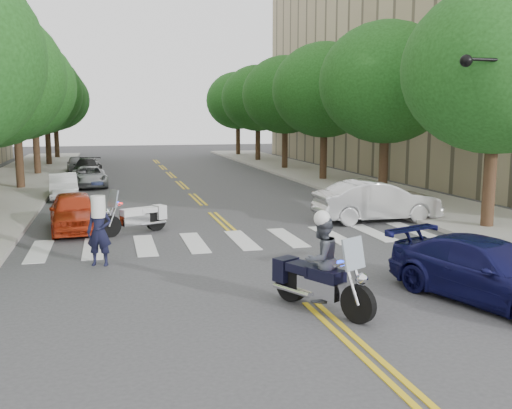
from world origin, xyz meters
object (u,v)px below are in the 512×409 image
object	(u,v)px
motorcycle_parked	(139,217)
sedan_blue	(489,272)
motorcycle_police	(319,266)
officer_standing	(99,232)
convertible	(377,201)

from	to	relation	value
motorcycle_parked	sedan_blue	xyz separation A→B (m)	(6.90, -9.43, 0.12)
motorcycle_parked	sedan_blue	size ratio (longest dim) A/B	0.50
motorcycle_police	officer_standing	bearing A→B (deg)	-75.41
motorcycle_police	motorcycle_parked	xyz separation A→B (m)	(-3.16, 9.00, -0.38)
motorcycle_parked	convertible	size ratio (longest dim) A/B	0.48
motorcycle_police	sedan_blue	bearing A→B (deg)	145.75
motorcycle_police	sedan_blue	distance (m)	3.78
motorcycle_parked	officer_standing	world-z (taller)	officer_standing
motorcycle_police	officer_standing	xyz separation A→B (m)	(-4.42, 4.86, -0.02)
motorcycle_parked	officer_standing	distance (m)	4.35
motorcycle_parked	officer_standing	size ratio (longest dim) A/B	1.27
officer_standing	sedan_blue	distance (m)	9.73
motorcycle_police	sedan_blue	xyz separation A→B (m)	(3.74, -0.43, -0.26)
sedan_blue	motorcycle_police	bearing A→B (deg)	153.98
motorcycle_police	motorcycle_parked	size ratio (longest dim) A/B	1.04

